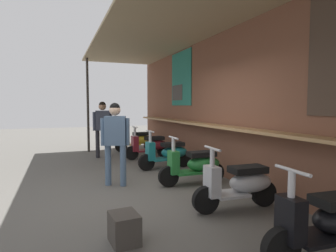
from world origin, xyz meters
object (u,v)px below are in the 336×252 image
at_px(scooter_yellow, 138,140).
at_px(merchandise_crate, 124,228).
at_px(scooter_black, 329,222).
at_px(scooter_teal, 168,153).
at_px(scooter_silver, 241,184).
at_px(scooter_green, 196,165).
at_px(shopper_browsing, 115,135).
at_px(scooter_maroon, 151,145).
at_px(shopper_with_handbag, 103,124).

xyz_separation_m(scooter_yellow, merchandise_crate, (6.24, -1.87, -0.22)).
bearing_deg(scooter_black, scooter_teal, -85.64).
bearing_deg(merchandise_crate, scooter_silver, 102.09).
xyz_separation_m(scooter_green, shopper_browsing, (-0.48, -1.51, 0.60)).
xyz_separation_m(scooter_green, scooter_black, (2.97, -0.00, 0.00)).
distance_m(scooter_yellow, shopper_browsing, 4.21).
bearing_deg(scooter_maroon, merchandise_crate, 67.68).
distance_m(scooter_teal, shopper_browsing, 1.92).
xyz_separation_m(scooter_yellow, scooter_green, (4.37, 0.00, 0.00)).
distance_m(scooter_teal, scooter_black, 4.47).
bearing_deg(scooter_silver, shopper_browsing, -49.13).
height_order(scooter_green, scooter_silver, same).
bearing_deg(scooter_teal, scooter_black, 86.79).
xyz_separation_m(scooter_silver, merchandise_crate, (0.40, -1.87, -0.22)).
bearing_deg(scooter_silver, merchandise_crate, 15.27).
bearing_deg(scooter_green, shopper_with_handbag, -68.61).
height_order(scooter_silver, shopper_with_handbag, shopper_with_handbag).
bearing_deg(scooter_teal, scooter_yellow, -93.21).
xyz_separation_m(scooter_maroon, scooter_teal, (1.44, -0.00, 0.00)).
distance_m(scooter_green, merchandise_crate, 2.66).
relative_size(scooter_maroon, shopper_browsing, 0.87).
distance_m(scooter_silver, merchandise_crate, 1.93).
height_order(scooter_green, shopper_browsing, shopper_browsing).
bearing_deg(scooter_green, scooter_maroon, -88.22).
bearing_deg(scooter_maroon, shopper_browsing, 57.29).
xyz_separation_m(scooter_teal, merchandise_crate, (3.38, -1.87, -0.22)).
bearing_deg(scooter_maroon, scooter_black, 88.92).
bearing_deg(scooter_green, scooter_yellow, -88.22).
bearing_deg(scooter_silver, scooter_black, 93.18).
bearing_deg(scooter_silver, scooter_yellow, -86.82).
bearing_deg(merchandise_crate, scooter_black, 59.82).
xyz_separation_m(scooter_maroon, scooter_green, (2.94, -0.00, 0.00)).
bearing_deg(shopper_with_handbag, merchandise_crate, -178.97).
bearing_deg(merchandise_crate, shopper_browsing, 171.35).
relative_size(scooter_silver, scooter_black, 1.00).
xyz_separation_m(scooter_teal, shopper_browsing, (1.02, -1.51, 0.60)).
relative_size(shopper_browsing, merchandise_crate, 4.30).
bearing_deg(scooter_yellow, scooter_black, 91.92).
relative_size(scooter_green, shopper_with_handbag, 0.83).
height_order(scooter_black, shopper_with_handbag, shopper_with_handbag).
height_order(scooter_yellow, scooter_black, same).
bearing_deg(scooter_silver, scooter_green, -86.82).
relative_size(scooter_yellow, scooter_silver, 1.00).
height_order(scooter_silver, merchandise_crate, scooter_silver).
bearing_deg(scooter_green, shopper_browsing, -15.91).
relative_size(scooter_silver, shopper_browsing, 0.87).
height_order(scooter_maroon, merchandise_crate, scooter_maroon).
bearing_deg(scooter_black, scooter_green, -85.64).
bearing_deg(scooter_black, scooter_silver, -85.64).
relative_size(scooter_maroon, scooter_black, 1.00).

